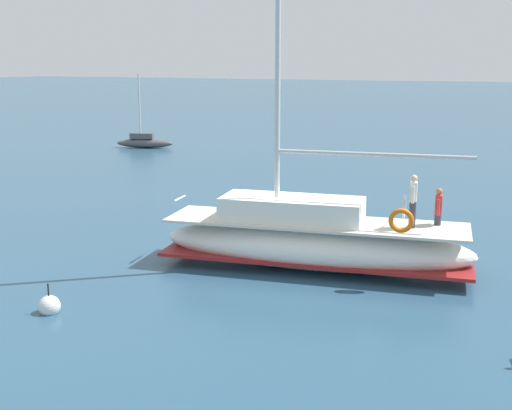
% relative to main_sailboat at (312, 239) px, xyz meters
% --- Properties ---
extents(ground_plane, '(400.00, 400.00, 0.00)m').
position_rel_main_sailboat_xyz_m(ground_plane, '(1.01, 1.70, -0.91)').
color(ground_plane, '#284C66').
extents(main_sailboat, '(4.07, 9.87, 12.60)m').
position_rel_main_sailboat_xyz_m(main_sailboat, '(0.00, 0.00, 0.00)').
color(main_sailboat, white).
rests_on(main_sailboat, ground).
extents(moored_sloop_near, '(2.36, 4.30, 5.38)m').
position_rel_main_sailboat_xyz_m(moored_sloop_near, '(21.81, 21.81, -0.45)').
color(moored_sloop_near, '#4C4C51').
rests_on(moored_sloop_near, ground).
extents(mooring_buoy, '(0.56, 0.56, 0.88)m').
position_rel_main_sailboat_xyz_m(mooring_buoy, '(-6.45, 4.60, -0.74)').
color(mooring_buoy, silver).
rests_on(mooring_buoy, ground).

